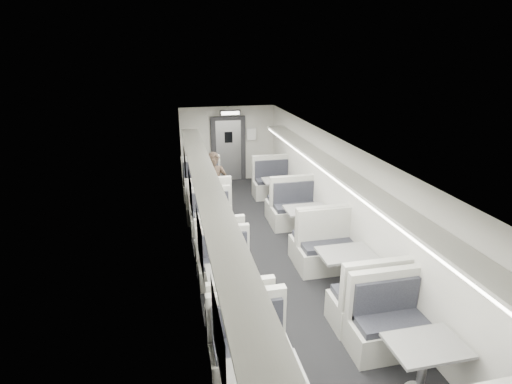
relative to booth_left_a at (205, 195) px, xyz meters
name	(u,v)px	position (x,y,z in m)	size (l,w,h in m)	color
room	(277,217)	(1.00, -3.64, 0.80)	(3.24, 12.24, 2.64)	black
booth_left_a	(205,195)	(0.00, 0.00, 0.00)	(1.11, 2.25, 1.20)	#B5B5AA
booth_left_b	(215,230)	(0.00, -2.19, -0.05)	(0.97, 1.97, 1.06)	#B5B5AA
booth_left_c	(231,287)	(0.00, -4.45, -0.05)	(0.98, 1.98, 1.06)	#B5B5AA
booth_right_a	(280,193)	(2.00, -0.31, 0.00)	(1.11, 2.24, 1.20)	#B5B5AA
booth_right_b	(306,225)	(2.00, -2.45, 0.01)	(1.13, 2.28, 1.22)	#B5B5AA
booth_right_c	(345,272)	(2.00, -4.50, 0.01)	(1.14, 2.31, 1.24)	#B5B5AA
booth_right_d	(423,369)	(2.00, -6.78, 0.00)	(1.10, 2.23, 1.19)	#B5B5AA
passenger	(215,186)	(0.20, -0.65, 0.45)	(0.62, 0.41, 1.71)	black
window_a	(185,164)	(-0.49, -0.24, 0.95)	(0.02, 1.18, 0.84)	black
window_b	(191,193)	(-0.49, -2.44, 0.95)	(0.02, 1.18, 0.84)	black
window_c	(200,242)	(-0.49, -4.64, 0.95)	(0.02, 1.18, 0.84)	black
window_d	(219,339)	(-0.49, -6.84, 0.95)	(0.02, 1.18, 0.84)	black
luggage_rack_left	(210,190)	(-0.24, -3.94, 1.51)	(0.46, 10.40, 0.09)	#B5B5AA
luggage_rack_right	(351,180)	(2.24, -3.94, 1.51)	(0.46, 10.40, 0.09)	#B5B5AA
vestibule_door	(229,149)	(1.00, 2.29, 0.64)	(1.10, 0.13, 2.10)	black
exit_sign	(230,113)	(1.00, 1.81, 1.88)	(0.62, 0.12, 0.16)	black
wall_notice	(251,134)	(1.75, 2.28, 1.10)	(0.32, 0.02, 0.40)	silver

